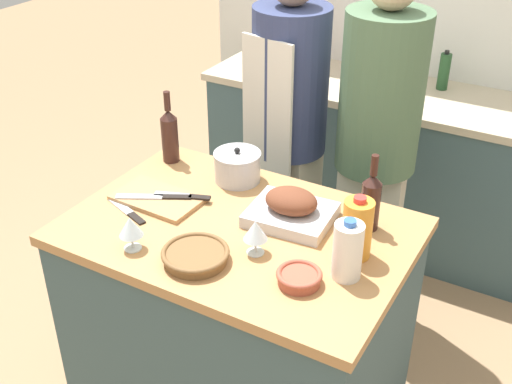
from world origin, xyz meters
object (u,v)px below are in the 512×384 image
at_px(stock_pot, 237,167).
at_px(stand_mixer, 286,38).
at_px(wine_bottle_dark, 170,134).
at_px(knife_paring, 184,196).
at_px(cutting_board, 158,198).
at_px(person_cook_guest, 377,141).
at_px(condiment_bottle_tall, 255,53).
at_px(person_cook_aproned, 289,126).
at_px(wine_glass_left, 130,227).
at_px(mixing_bowl, 299,277).
at_px(juice_jug, 357,229).
at_px(wine_bottle_green, 371,200).
at_px(milk_jug, 348,251).
at_px(condiment_bottle_short, 444,71).
at_px(knife_chef, 156,197).
at_px(roasting_pan, 291,209).
at_px(knife_bread, 128,212).
at_px(wicker_basket, 195,255).
at_px(wine_glass_right, 255,231).

xyz_separation_m(stock_pot, stand_mixer, (-0.51, 1.39, 0.07)).
bearing_deg(wine_bottle_dark, knife_paring, -45.38).
bearing_deg(cutting_board, person_cook_guest, 56.29).
distance_m(stock_pot, condiment_bottle_tall, 1.39).
bearing_deg(person_cook_aproned, wine_glass_left, -79.95).
relative_size(mixing_bowl, person_cook_guest, 0.08).
height_order(juice_jug, wine_bottle_green, wine_bottle_green).
distance_m(milk_jug, wine_bottle_dark, 1.02).
xyz_separation_m(milk_jug, wine_glass_left, (-0.68, -0.22, -0.01)).
bearing_deg(juice_jug, cutting_board, -176.71).
distance_m(condiment_bottle_tall, condiment_bottle_short, 1.07).
height_order(stock_pot, knife_chef, stock_pot).
distance_m(roasting_pan, wine_bottle_green, 0.28).
xyz_separation_m(knife_bread, person_cook_guest, (0.61, 0.96, 0.03)).
bearing_deg(wicker_basket, knife_paring, 130.66).
xyz_separation_m(wine_bottle_green, wine_bottle_dark, (-0.91, 0.07, 0.01)).
bearing_deg(condiment_bottle_short, wine_bottle_green, -84.08).
bearing_deg(knife_chef, condiment_bottle_short, 70.57).
bearing_deg(cutting_board, person_cook_aproned, 81.09).
relative_size(roasting_pan, wine_glass_right, 2.49).
distance_m(milk_jug, condiment_bottle_tall, 2.03).
height_order(wine_bottle_green, condiment_bottle_tall, wine_bottle_green).
bearing_deg(person_cook_guest, wine_glass_right, -102.71).
xyz_separation_m(cutting_board, wine_glass_right, (0.49, -0.11, 0.08)).
bearing_deg(wine_bottle_dark, stock_pot, -0.76).
distance_m(wicker_basket, stock_pot, 0.56).
height_order(juice_jug, wine_bottle_dark, wine_bottle_dark).
bearing_deg(mixing_bowl, stand_mixer, 118.63).
bearing_deg(juice_jug, wine_bottle_green, 97.04).
xyz_separation_m(wicker_basket, stand_mixer, (-0.67, 1.92, 0.10)).
bearing_deg(condiment_bottle_tall, juice_jug, -50.25).
distance_m(roasting_pan, knife_chef, 0.52).
relative_size(roasting_pan, knife_bread, 1.40).
bearing_deg(knife_chef, cutting_board, 97.78).
xyz_separation_m(wicker_basket, wine_bottle_green, (0.42, 0.47, 0.09)).
xyz_separation_m(stock_pot, knife_chef, (-0.18, -0.30, -0.04)).
height_order(wine_bottle_green, person_cook_guest, person_cook_guest).
bearing_deg(wine_bottle_green, stand_mixer, 126.78).
bearing_deg(roasting_pan, wine_bottle_green, 19.76).
distance_m(wicker_basket, cutting_board, 0.42).
bearing_deg(knife_paring, milk_jug, -9.63).
height_order(stock_pot, stand_mixer, stand_mixer).
relative_size(stock_pot, wine_bottle_dark, 0.61).
bearing_deg(milk_jug, cutting_board, 174.66).
xyz_separation_m(milk_jug, wine_glass_right, (-0.31, -0.03, -0.01)).
relative_size(cutting_board, stand_mixer, 0.97).
xyz_separation_m(mixing_bowl, person_cook_guest, (-0.13, 1.02, 0.01)).
relative_size(milk_jug, knife_paring, 0.99).
distance_m(wine_bottle_green, knife_chef, 0.80).
xyz_separation_m(wine_bottle_green, stand_mixer, (-1.09, 1.45, 0.01)).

